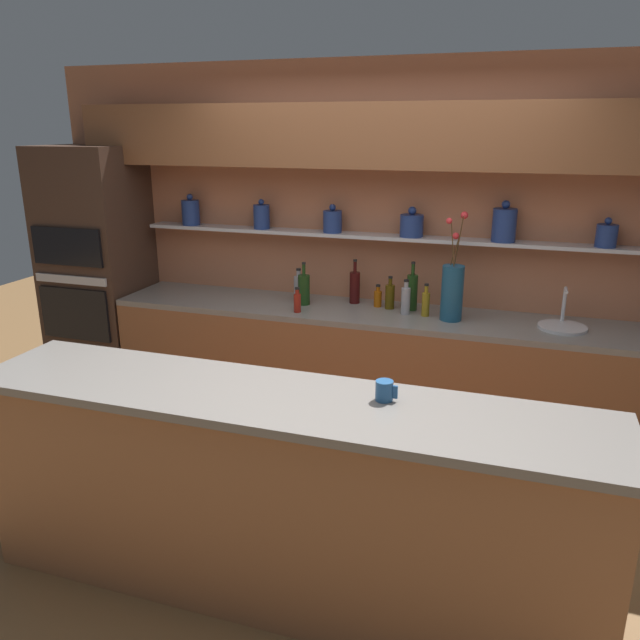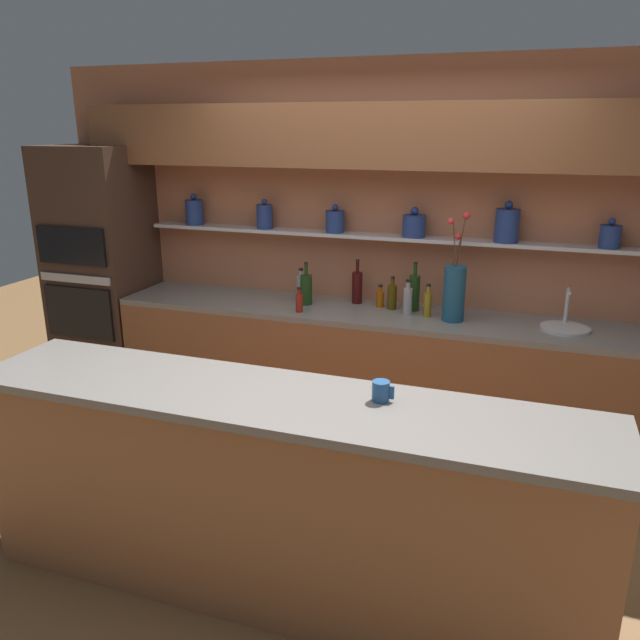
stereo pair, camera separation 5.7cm
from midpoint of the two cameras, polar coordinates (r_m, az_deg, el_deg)
The scene contains 17 objects.
ground_plane at distance 3.67m, azimuth -0.94°, elevation -18.54°, with size 12.00×12.00×0.00m, color brown.
back_wall_unit at distance 4.49m, azimuth 5.47°, elevation 9.54°, with size 5.20×0.44×2.60m.
back_counter_unit at distance 4.51m, azimuth 3.74°, elevation -4.77°, with size 3.66×0.62×0.92m.
island_counter at distance 3.00m, azimuth -4.21°, elevation -15.82°, with size 2.93×0.61×1.02m.
oven_tower at distance 5.30m, azimuth -19.90°, elevation 3.80°, with size 0.71×0.64×2.01m.
flower_vase at distance 4.18m, azimuth 11.62°, elevation 2.65°, with size 0.14×0.16×0.71m.
sink_fixture at distance 4.24m, azimuth 20.95°, elevation -0.42°, with size 0.30×0.30×0.25m.
bottle_wine_0 at distance 4.38m, azimuth 8.05°, elevation 2.58°, with size 0.08×0.08×0.34m.
bottle_wine_1 at distance 4.52m, azimuth 2.83°, elevation 3.05°, with size 0.08×0.08×0.32m.
bottle_wine_2 at distance 4.48m, azimuth -1.84°, elevation 2.84°, with size 0.08×0.08×0.31m.
bottle_spirit_3 at distance 4.56m, azimuth -2.32°, elevation 2.95°, with size 0.07×0.07×0.25m.
bottle_spirit_4 at distance 4.28m, azimuth 7.46°, elevation 1.84°, with size 0.06×0.06×0.24m.
bottle_oil_5 at distance 4.26m, azimuth 9.27°, elevation 1.54°, with size 0.05×0.05×0.22m.
bottle_sauce_6 at distance 4.45m, azimuth 4.95°, elevation 2.04°, with size 0.06×0.06×0.16m.
bottle_sauce_7 at distance 4.30m, azimuth -2.47°, elevation 1.68°, with size 0.05×0.05×0.18m.
bottle_oil_8 at distance 4.40m, azimuth 6.04°, elevation 2.20°, with size 0.07×0.07×0.23m.
coffee_mug at distance 2.70m, azimuth 5.32°, elevation -6.45°, with size 0.10×0.08×0.09m.
Camera 1 is at (0.96, -2.82, 2.15)m, focal length 35.00 mm.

